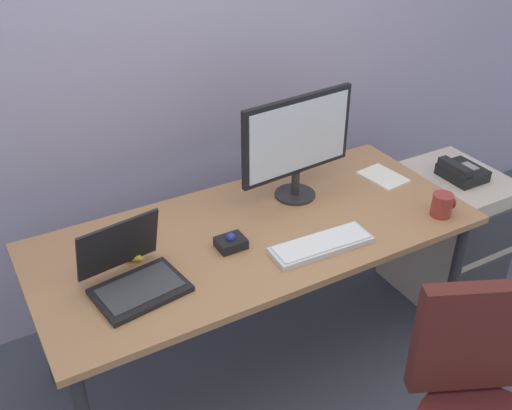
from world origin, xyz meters
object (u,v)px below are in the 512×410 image
Objects in this scene: keyboard at (321,245)px; banana at (121,253)px; desk_phone at (461,172)px; laptop at (132,273)px; coffee_mug at (442,205)px; file_cabinet at (447,234)px; trackball_mouse at (231,242)px; paper_notepad at (383,177)px; monitor_main at (297,141)px.

banana is (-0.69, 0.32, 0.01)m from keyboard.
desk_phone is 0.58× the size of laptop.
banana is (-1.26, 0.38, -0.03)m from coffee_mug.
laptop reaches higher than keyboard.
banana is (-1.66, 0.11, 0.42)m from file_cabinet.
keyboard is 0.35m from trackball_mouse.
trackball_mouse is 0.53× the size of paper_notepad.
keyboard is at bearing -24.89° from banana.
file_cabinet is 1.25× the size of monitor_main.
file_cabinet is at bearing -11.14° from monitor_main.
banana is (-0.82, -0.06, -0.25)m from monitor_main.
paper_notepad is at bearing 90.85° from coffee_mug.
monitor_main is 0.89m from laptop.
monitor_main is at bearing 25.39° from trackball_mouse.
monitor_main is 4.96× the size of trackball_mouse.
coffee_mug is (0.87, -0.23, 0.03)m from trackball_mouse.
laptop reaches higher than file_cabinet.
file_cabinet is 3.29× the size of paper_notepad.
banana is at bearing 84.65° from laptop.
monitor_main is 2.63× the size of paper_notepad.
monitor_main is at bearing 71.61° from keyboard.
keyboard is at bearing -167.63° from file_cabinet.
paper_notepad is at bearing -0.55° from banana.
keyboard is at bearing -11.38° from laptop.
keyboard is 0.72m from laptop.
coffee_mug is 0.37m from paper_notepad.
keyboard is (-0.13, -0.38, -0.25)m from monitor_main.
coffee_mug is 0.52× the size of banana.
file_cabinet is 1.65× the size of keyboard.
desk_phone is at bearing -116.78° from file_cabinet.
paper_notepad is at bearing 28.58° from keyboard.
file_cabinet is at bearing 2.38° from laptop.
desk_phone is 1.66m from banana.
laptop reaches higher than trackball_mouse.
trackball_mouse is at bearing 165.21° from coffee_mug.
keyboard reaches higher than paper_notepad.
coffee_mug is at bearing -147.02° from desk_phone.
file_cabinet is at bearing 34.09° from coffee_mug.
banana is (-1.26, 0.01, 0.01)m from paper_notepad.
coffee_mug reaches higher than file_cabinet.
desk_phone is 0.90m from monitor_main.
file_cabinet is 6.93× the size of coffee_mug.
file_cabinet is 0.65m from coffee_mug.
monitor_main is 0.52m from paper_notepad.
paper_notepad is (-0.39, 0.11, 0.02)m from desk_phone.
file_cabinet is 3.42× the size of desk_phone.
trackball_mouse reaches higher than paper_notepad.
laptop reaches higher than coffee_mug.
coffee_mug is (0.45, -0.43, -0.22)m from monitor_main.
laptop is 1.30m from coffee_mug.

